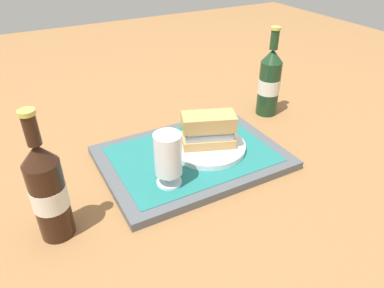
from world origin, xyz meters
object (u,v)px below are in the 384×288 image
Objects in this scene: plate at (208,146)px; beer_glass at (168,158)px; sandwich at (207,129)px; beer_bottle at (48,191)px; second_bottle at (269,82)px.

plate is 0.18m from beer_glass.
beer_bottle is (0.39, 0.09, 0.03)m from sandwich.
beer_bottle is at bearing 17.38° from second_bottle.
beer_bottle reaches higher than plate.
sandwich is 1.15× the size of beer_glass.
beer_bottle is at bearing 2.68° from beer_glass.
beer_glass reaches higher than sandwich.
plate is at bearing -166.81° from beer_bottle.
plate is at bearing 22.83° from second_bottle.
beer_glass is (0.14, 0.08, 0.01)m from sandwich.
plate is 1.32× the size of sandwich.
beer_bottle reaches higher than sandwich.
second_bottle is (-0.43, -0.20, 0.02)m from beer_glass.
second_bottle is at bearing -155.12° from beer_glass.
beer_glass is at bearing 50.86° from sandwich.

